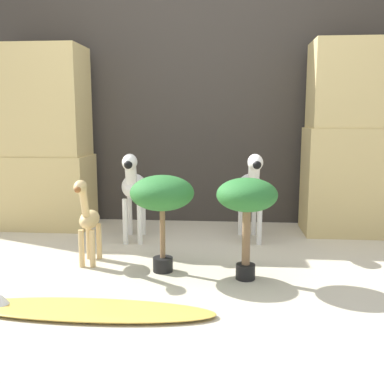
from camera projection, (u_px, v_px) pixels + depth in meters
ground_plane at (175, 289)px, 2.41m from camera, size 14.00×14.00×0.00m
wall_back at (198, 96)px, 3.87m from camera, size 6.40×0.08×2.20m
rock_pillar_left at (42, 141)px, 3.70m from camera, size 0.77×0.45×1.48m
rock_pillar_right at (356, 142)px, 3.49m from camera, size 0.77×0.45×1.49m
zebra_right at (251, 186)px, 3.29m from camera, size 0.21×0.54×0.67m
zebra_left at (133, 185)px, 3.30m from camera, size 0.21×0.54×0.67m
giraffe_figurine at (88, 219)px, 2.77m from camera, size 0.12×0.37×0.55m
potted_palm_front at (162, 196)px, 2.62m from camera, size 0.38×0.38×0.58m
potted_palm_back at (247, 199)px, 2.49m from camera, size 0.34×0.34×0.58m
surfboard at (85, 309)px, 2.12m from camera, size 1.22×0.27×0.08m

